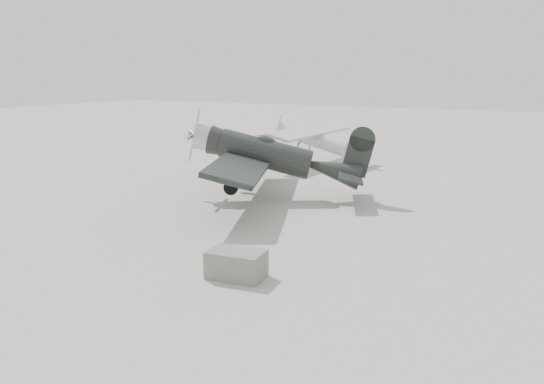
% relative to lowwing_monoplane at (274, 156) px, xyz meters
% --- Properties ---
extents(ground, '(160.00, 160.00, 0.00)m').
position_rel_lowwing_monoplane_xyz_m(ground, '(3.85, -7.52, -2.06)').
color(ground, '#9C988A').
rests_on(ground, ground).
extents(lowwing_monoplane, '(8.95, 11.87, 3.90)m').
position_rel_lowwing_monoplane_xyz_m(lowwing_monoplane, '(0.00, 0.00, 0.00)').
color(lowwing_monoplane, black).
rests_on(lowwing_monoplane, ground).
extents(highwing_monoplane, '(6.90, 9.70, 2.76)m').
position_rel_lowwing_monoplane_xyz_m(highwing_monoplane, '(-2.31, 10.54, -0.33)').
color(highwing_monoplane, '#ABAEB0').
rests_on(highwing_monoplane, ground).
extents(equipment_block, '(1.76, 1.23, 0.83)m').
position_rel_lowwing_monoplane_xyz_m(equipment_block, '(3.91, -9.52, -1.65)').
color(equipment_block, slate).
rests_on(equipment_block, ground).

